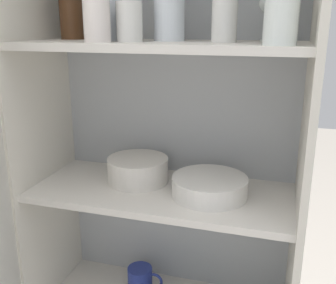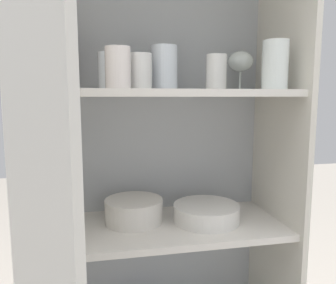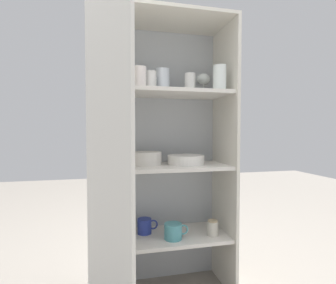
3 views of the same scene
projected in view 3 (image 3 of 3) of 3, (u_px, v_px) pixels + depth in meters
name	position (u px, v px, depth m)	size (l,w,h in m)	color
cupboard_back_panel	(157.00, 157.00, 1.63)	(0.77, 0.02, 1.53)	#B2B7BC
cupboard_side_left	(92.00, 161.00, 1.38)	(0.02, 0.35, 1.53)	silver
cupboard_side_right	(224.00, 158.00, 1.55)	(0.02, 0.35, 1.53)	silver
cupboard_top_panel	(162.00, 19.00, 1.44)	(0.77, 0.35, 0.02)	silver
shelf_board_lower	(162.00, 237.00, 1.49)	(0.74, 0.31, 0.02)	silver
shelf_board_middle	(162.00, 167.00, 1.47)	(0.74, 0.31, 0.02)	silver
shelf_board_upper	(162.00, 93.00, 1.45)	(0.74, 0.31, 0.02)	silver
cupboard_door	(108.00, 170.00, 1.06)	(0.19, 0.35, 1.53)	silver
tumbler_glass_0	(190.00, 83.00, 1.49)	(0.06, 0.06, 0.10)	white
tumbler_glass_1	(135.00, 81.00, 1.42)	(0.08, 0.08, 0.10)	white
tumbler_glass_2	(162.00, 81.00, 1.49)	(0.08, 0.08, 0.13)	white
tumbler_glass_3	(150.00, 81.00, 1.40)	(0.07, 0.07, 0.10)	white
tumbler_glass_4	(220.00, 78.00, 1.42)	(0.07, 0.07, 0.13)	white
tumbler_glass_5	(140.00, 77.00, 1.33)	(0.07, 0.07, 0.11)	silver
wine_glass_0	(204.00, 80.00, 1.59)	(0.08, 0.08, 0.13)	white
wine_bottle	(108.00, 70.00, 1.45)	(0.07, 0.07, 0.26)	#4C2D19
plate_stack_white	(186.00, 160.00, 1.50)	(0.21, 0.21, 0.05)	white
mixing_bowl_large	(146.00, 158.00, 1.49)	(0.18, 0.18, 0.07)	silver
coffee_mug_primary	(174.00, 231.00, 1.44)	(0.14, 0.10, 0.09)	teal
coffee_mug_extra_1	(145.00, 226.00, 1.51)	(0.12, 0.08, 0.09)	#283893
storage_jar	(213.00, 228.00, 1.49)	(0.06, 0.06, 0.09)	beige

